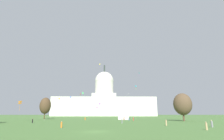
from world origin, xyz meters
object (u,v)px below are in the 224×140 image
Objects in this scene: kite_black_low at (72,102)px; kite_lime_low at (95,104)px; kite_white_mid at (129,95)px; kite_gold_low at (59,99)px; event_tent at (123,114)px; kite_blue_mid at (100,89)px; kite_pink_low at (153,97)px; person_denim_near_tree_east at (129,119)px; person_grey_back_center at (212,124)px; person_orange_edge_west at (61,125)px; kite_orange_low_b at (20,102)px; person_black_front_left at (32,121)px; kite_turquoise_high at (139,73)px; person_orange_lawn_far_left at (85,119)px; person_tan_mid_right at (206,126)px; kite_yellow_high at (100,65)px; person_tan_near_tent at (166,123)px; tree_west_near at (45,106)px; kite_orange_low at (80,95)px; kite_green_low at (83,93)px; capitol_building at (104,101)px; kite_violet_low at (100,104)px; kite_blue_low at (71,97)px; person_maroon_back_left at (124,119)px; kite_magenta_low at (97,108)px; person_grey_near_tree_west at (122,121)px; tree_east_far at (183,104)px.

kite_black_low reaches higher than kite_lime_low.
kite_white_mid is 0.62× the size of kite_gold_low.
kite_blue_mid is (-17.76, 99.12, 26.46)m from event_tent.
kite_black_low is 2.06× the size of kite_pink_low.
person_denim_near_tree_east is 0.90× the size of person_grey_back_center.
kite_blue_mid is at bearing -171.19° from person_orange_edge_west.
kite_white_mid is 97.09m from kite_orange_low_b.
person_denim_near_tree_east is 0.56× the size of kite_black_low.
kite_turquoise_high reaches higher than person_black_front_left.
person_orange_lawn_far_left is 1.24× the size of kite_lime_low.
person_tan_mid_right is at bearing -103.39° from kite_black_low.
kite_yellow_high is at bearing -45.48° from kite_lime_low.
person_denim_near_tree_east reaches higher than person_orange_edge_west.
person_grey_back_center is at bearing -163.53° from person_black_front_left.
person_tan_near_tent reaches higher than person_black_front_left.
kite_orange_low is at bearing 56.84° from tree_west_near.
kite_green_low reaches higher than person_tan_mid_right.
person_tan_near_tent is at bearing -82.68° from capitol_building.
kite_violet_low is (-0.44, -95.82, -8.20)m from capitol_building.
kite_blue_mid reaches higher than person_orange_edge_west.
kite_violet_low reaches higher than person_tan_mid_right.
kite_blue_low reaches higher than kite_pink_low.
kite_yellow_high is at bearing 144.52° from person_maroon_back_left.
kite_orange_low_b is at bearing 31.30° from kite_magenta_low.
capitol_building is at bearing -71.52° from person_orange_lawn_far_left.
capitol_building is at bearing -46.91° from kite_white_mid.
tree_west_near is at bearing -164.34° from kite_gold_low.
kite_white_mid is (7.97, 72.21, 18.74)m from person_denim_near_tree_east.
kite_white_mid is at bearing -138.32° from kite_blue_mid.
person_grey_back_center is 102.56m from kite_orange_low.
person_grey_back_center reaches higher than person_grey_near_tree_west.
kite_lime_low reaches higher than person_denim_near_tree_east.
person_tan_mid_right is 0.57× the size of kite_blue_low.
kite_green_low is at bearing -159.52° from person_maroon_back_left.
person_grey_back_center is 0.59× the size of kite_gold_low.
kite_blue_low is at bearing -76.43° from kite_orange_low_b.
person_orange_edge_west is 134.48m from kite_lime_low.
capitol_building is 29.75× the size of kite_violet_low.
kite_gold_low is (-11.10, -16.55, -4.31)m from kite_orange_low.
kite_gold_low reaches higher than person_orange_lawn_far_left.
kite_gold_low is 59.87m from kite_pink_low.
kite_lime_low is at bearing -63.61° from kite_green_low.
person_grey_near_tree_west is 34.20m from person_orange_lawn_far_left.
kite_magenta_low is at bearing -9.81° from kite_pink_low.
tree_east_far reaches higher than person_grey_near_tree_west.
kite_orange_low is 1.63× the size of kite_black_low.
kite_pink_low is at bearing 105.15° from tree_east_far.
kite_lime_low reaches higher than person_tan_near_tent.
person_maroon_back_left is 1.00× the size of person_tan_mid_right.
kite_yellow_high reaches higher than person_grey_back_center.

